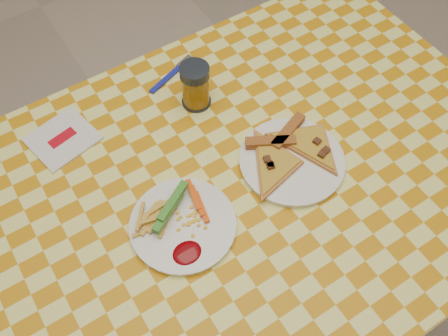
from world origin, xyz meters
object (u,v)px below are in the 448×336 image
at_px(table, 239,198).
at_px(plate_left, 183,225).
at_px(plate_right, 292,161).
at_px(drink_glass, 195,86).

distance_m(table, plate_left, 0.18).
bearing_deg(plate_left, table, 11.23).
bearing_deg(plate_left, plate_right, 1.43).
xyz_separation_m(table, drink_glass, (0.03, 0.23, 0.13)).
relative_size(table, plate_left, 6.15).
distance_m(table, plate_right, 0.14).
distance_m(plate_left, plate_right, 0.27).
bearing_deg(drink_glass, plate_left, -125.48).
xyz_separation_m(plate_left, drink_glass, (0.19, 0.27, 0.05)).
bearing_deg(drink_glass, table, -98.34).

